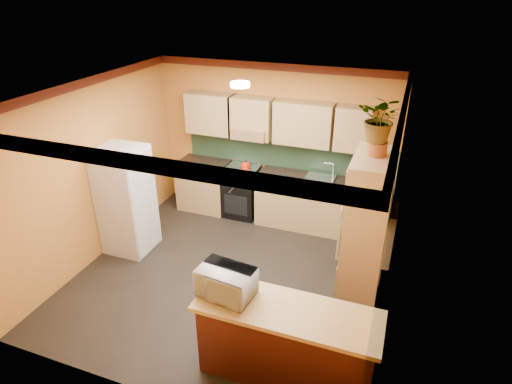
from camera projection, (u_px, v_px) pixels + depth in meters
room_shell at (233, 134)px, 5.55m from camera, size 4.24×4.24×2.72m
base_cabinets_back at (275, 198)px, 7.53m from camera, size 3.65×0.60×0.88m
countertop_back at (275, 174)px, 7.32m from camera, size 3.65×0.62×0.04m
stove at (242, 191)px, 7.71m from camera, size 0.58×0.58×0.91m
kettle at (246, 165)px, 7.39m from camera, size 0.17×0.17×0.18m
sink at (320, 178)px, 7.07m from camera, size 0.48×0.40×0.03m
base_cabinets_right at (367, 231)px, 6.54m from camera, size 0.60×0.80×0.88m
countertop_right at (371, 204)px, 6.34m from camera, size 0.62×0.80×0.04m
fridge at (126, 200)px, 6.56m from camera, size 0.68×0.66×1.70m
pantry at (365, 236)px, 5.29m from camera, size 0.48×0.90×2.10m
fern_pot at (377, 149)px, 4.82m from camera, size 0.22×0.22×0.16m
fern at (381, 119)px, 4.67m from camera, size 0.55×0.50×0.54m
breakfast_bar at (286, 345)px, 4.50m from camera, size 1.80×0.55×0.88m
bar_top at (287, 311)px, 4.29m from camera, size 1.90×0.65×0.05m
microwave at (226, 282)px, 4.42m from camera, size 0.61×0.45×0.32m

